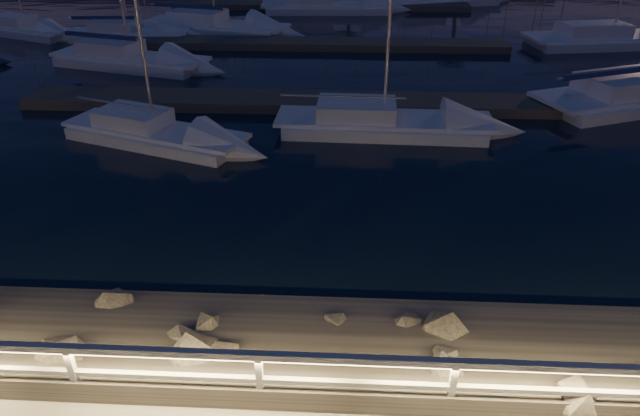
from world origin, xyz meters
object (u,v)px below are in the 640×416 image
(sailboat_f, at_px, (126,57))
(sailboat_h, at_px, (608,37))
(sailboat_b, at_px, (150,130))
(sailboat_e, at_px, (24,28))
(sailboat_k, at_px, (323,5))
(sailboat_c, at_px, (378,121))
(guard_rail, at_px, (191,364))
(sailboat_j, at_px, (126,32))
(sailboat_g, at_px, (212,25))

(sailboat_f, xyz_separation_m, sailboat_h, (25.84, 5.77, 0.02))
(sailboat_b, relative_size, sailboat_f, 0.84)
(sailboat_e, distance_m, sailboat_k, 19.76)
(sailboat_h, bearing_deg, sailboat_f, -177.05)
(sailboat_c, distance_m, sailboat_k, 23.39)
(sailboat_e, bearing_deg, sailboat_f, -13.90)
(guard_rail, height_order, sailboat_c, sailboat_c)
(sailboat_j, bearing_deg, sailboat_b, -71.52)
(sailboat_j, bearing_deg, sailboat_g, 20.85)
(guard_rail, distance_m, sailboat_e, 33.23)
(sailboat_b, xyz_separation_m, sailboat_k, (4.95, 24.53, 0.07))
(guard_rail, height_order, sailboat_k, sailboat_k)
(guard_rail, distance_m, sailboat_h, 32.25)
(sailboat_e, height_order, sailboat_f, sailboat_f)
(sailboat_k, bearing_deg, sailboat_g, -136.59)
(sailboat_b, relative_size, sailboat_e, 1.00)
(sailboat_g, bearing_deg, sailboat_j, -140.29)
(guard_rail, bearing_deg, sailboat_e, 121.87)
(sailboat_b, bearing_deg, sailboat_f, 133.77)
(sailboat_c, bearing_deg, sailboat_h, 47.70)
(sailboat_b, distance_m, sailboat_j, 16.59)
(sailboat_e, height_order, sailboat_g, sailboat_g)
(sailboat_e, height_order, sailboat_h, sailboat_h)
(sailboat_b, distance_m, sailboat_c, 8.15)
(guard_rail, distance_m, sailboat_c, 13.88)
(sailboat_h, distance_m, sailboat_k, 19.01)
(sailboat_f, bearing_deg, sailboat_c, -18.44)
(sailboat_g, xyz_separation_m, sailboat_h, (23.25, -2.18, 0.00))
(guard_rail, bearing_deg, sailboat_f, 112.26)
(sailboat_e, bearing_deg, sailboat_c, -11.94)
(sailboat_j, bearing_deg, sailboat_c, -48.20)
(sailboat_b, bearing_deg, sailboat_h, 55.18)
(sailboat_f, xyz_separation_m, sailboat_g, (2.59, 7.94, 0.01))
(guard_rail, relative_size, sailboat_h, 2.64)
(guard_rail, distance_m, sailboat_j, 29.52)
(sailboat_c, height_order, sailboat_j, sailboat_c)
(sailboat_c, height_order, sailboat_g, sailboat_g)
(sailboat_c, distance_m, sailboat_g, 18.84)
(sailboat_h, height_order, sailboat_k, sailboat_h)
(sailboat_g, distance_m, sailboat_k, 9.65)
(sailboat_j, distance_m, sailboat_k, 14.57)
(sailboat_f, xyz_separation_m, sailboat_k, (9.20, 14.97, 0.02))
(sailboat_k, bearing_deg, sailboat_f, -124.93)
(sailboat_b, distance_m, sailboat_f, 10.46)
(guard_rail, xyz_separation_m, sailboat_f, (-8.85, 21.62, -0.92))
(sailboat_b, bearing_deg, guard_rail, -49.34)
(sailboat_f, height_order, sailboat_k, sailboat_k)
(sailboat_b, height_order, sailboat_h, sailboat_h)
(sailboat_b, distance_m, sailboat_k, 25.03)
(sailboat_e, relative_size, sailboat_f, 0.84)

